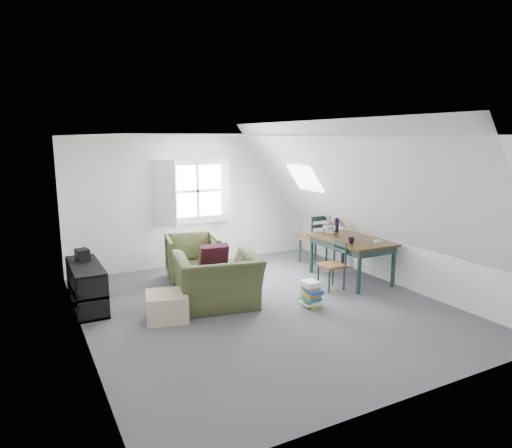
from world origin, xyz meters
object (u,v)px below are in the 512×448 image
dining_table (351,244)px  dining_chair_near (333,264)px  ottoman (167,306)px  armchair_near (218,306)px  media_shelf (87,289)px  dining_chair_far (315,238)px  armchair_far (193,280)px  magazine_stack (311,294)px

dining_table → dining_chair_near: (-0.57, -0.26, -0.23)m
ottoman → armchair_near: bearing=9.5°
media_shelf → dining_chair_far: bearing=2.8°
armchair_far → ottoman: bearing=-110.7°
ottoman → dining_chair_near: 2.83m
armchair_far → dining_table: dining_table is taller
dining_chair_far → armchair_near: bearing=4.7°
magazine_stack → armchair_far: bearing=118.9°
ottoman → dining_chair_far: (3.42, 1.37, 0.33)m
armchair_near → dining_chair_near: (2.00, -0.15, 0.41)m
armchair_near → dining_table: (2.57, 0.11, 0.64)m
dining_chair_far → magazine_stack: dining_chair_far is taller
armchair_far → armchair_near: bearing=-83.5°
magazine_stack → dining_table: bearing=29.4°
ottoman → media_shelf: (-0.91, 0.95, 0.11)m
ottoman → magazine_stack: (2.04, -0.52, 0.01)m
dining_chair_near → magazine_stack: 0.95m
armchair_near → media_shelf: size_ratio=0.95×
armchair_near → magazine_stack: size_ratio=3.15×
dining_table → magazine_stack: bearing=-148.7°
dining_chair_far → magazine_stack: (-1.38, -1.89, -0.32)m
media_shelf → magazine_stack: media_shelf is taller
ottoman → dining_chair_far: size_ratio=0.56×
dining_table → dining_chair_far: (0.03, 1.13, -0.13)m
ottoman → dining_table: size_ratio=0.37×
dining_chair_near → dining_chair_far: bearing=136.8°
magazine_stack → armchair_near: bearing=151.8°
dining_chair_far → media_shelf: bearing=-15.2°
armchair_far → magazine_stack: size_ratio=2.32×
dining_table → magazine_stack: (-1.35, -0.76, -0.45)m
armchair_far → dining_chair_far: 2.55m
ottoman → dining_chair_far: bearing=21.8°
ottoman → dining_table: (3.40, 0.24, 0.46)m
dining_table → dining_chair_near: bearing=-154.0°
ottoman → magazine_stack: bearing=-14.2°
dining_table → dining_chair_far: dining_chair_far is taller
ottoman → dining_chair_far: 3.70m
dining_table → dining_chair_near: 0.67m
armchair_far → media_shelf: bearing=-152.2°
dining_table → magazine_stack: 1.62m
magazine_stack → media_shelf: bearing=153.5°
media_shelf → dining_table: bearing=-12.1°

